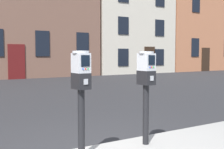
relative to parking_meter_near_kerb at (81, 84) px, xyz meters
The scene contains 4 objects.
parking_meter_near_kerb is the anchor object (origin of this frame).
parking_meter_twin_adjacent 1.05m from the parking_meter_near_kerb, ahead, with size 0.23×0.26×1.38m.
townhouse_grey_stucco 21.25m from the parking_meter_near_kerb, 54.83° to the left, with size 6.97×5.38×9.30m.
townhouse_brownstone 27.08m from the parking_meter_near_kerb, 41.27° to the left, with size 8.68×6.32×11.50m.
Camera 1 is at (-1.93, -3.50, 1.47)m, focal length 46.47 mm.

